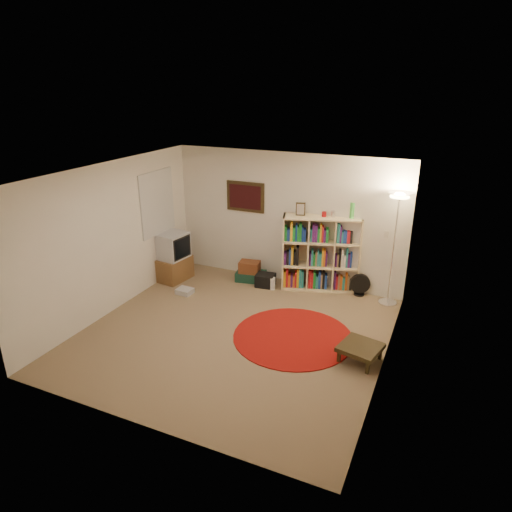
{
  "coord_description": "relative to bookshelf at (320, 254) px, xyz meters",
  "views": [
    {
      "loc": [
        2.83,
        -5.53,
        3.69
      ],
      "look_at": [
        0.1,
        0.6,
        1.1
      ],
      "focal_mm": 32.0,
      "sensor_mm": 36.0,
      "label": 1
    }
  ],
  "objects": [
    {
      "name": "room",
      "position": [
        -0.76,
        -2.1,
        0.58
      ],
      "size": [
        4.54,
        4.54,
        2.54
      ],
      "color": "#856C4E",
      "rests_on": "ground"
    },
    {
      "name": "bookshelf",
      "position": [
        0.0,
        0.0,
        0.0
      ],
      "size": [
        1.47,
        0.8,
        1.69
      ],
      "rotation": [
        0.0,
        0.0,
        0.3
      ],
      "color": "#FFE3AA",
      "rests_on": "ground"
    },
    {
      "name": "floor_lamp",
      "position": [
        1.31,
        -0.12,
        0.98
      ],
      "size": [
        0.46,
        0.46,
        2.0
      ],
      "rotation": [
        0.0,
        0.0,
        -0.24
      ],
      "color": "white",
      "rests_on": "ground"
    },
    {
      "name": "floor_fan",
      "position": [
        0.79,
        0.0,
        -0.47
      ],
      "size": [
        0.37,
        0.25,
        0.42
      ],
      "rotation": [
        0.0,
        0.0,
        0.34
      ],
      "color": "black",
      "rests_on": "ground"
    },
    {
      "name": "tv_stand",
      "position": [
        -2.71,
        -0.76,
        -0.22
      ],
      "size": [
        0.54,
        0.71,
        0.96
      ],
      "rotation": [
        0.0,
        0.0,
        -0.13
      ],
      "color": "brown",
      "rests_on": "ground"
    },
    {
      "name": "dvd_box",
      "position": [
        -2.18,
        -1.24,
        -0.64
      ],
      "size": [
        0.3,
        0.25,
        0.1
      ],
      "rotation": [
        0.0,
        0.0,
        -0.05
      ],
      "color": "silver",
      "rests_on": "ground"
    },
    {
      "name": "suitcase",
      "position": [
        -1.31,
        -0.2,
        -0.59
      ],
      "size": [
        0.62,
        0.46,
        0.18
      ],
      "rotation": [
        0.0,
        0.0,
        0.18
      ],
      "color": "#153B2C",
      "rests_on": "ground"
    },
    {
      "name": "wicker_basket",
      "position": [
        -1.33,
        -0.23,
        -0.39
      ],
      "size": [
        0.43,
        0.34,
        0.22
      ],
      "rotation": [
        0.0,
        0.0,
        0.16
      ],
      "color": "brown",
      "rests_on": "suitcase"
    },
    {
      "name": "duffel_bag",
      "position": [
        -0.95,
        -0.33,
        -0.56
      ],
      "size": [
        0.38,
        0.33,
        0.24
      ],
      "rotation": [
        0.0,
        0.0,
        0.1
      ],
      "color": "black",
      "rests_on": "ground"
    },
    {
      "name": "paper_towel",
      "position": [
        -0.77,
        -0.41,
        -0.57
      ],
      "size": [
        0.12,
        0.12,
        0.24
      ],
      "rotation": [
        0.0,
        0.0,
        -0.03
      ],
      "color": "white",
      "rests_on": "ground"
    },
    {
      "name": "red_rug",
      "position": [
        0.17,
        -1.88,
        -0.68
      ],
      "size": [
        1.84,
        1.84,
        0.02
      ],
      "color": "maroon",
      "rests_on": "ground"
    },
    {
      "name": "side_table",
      "position": [
        1.24,
        -2.1,
        -0.48
      ],
      "size": [
        0.64,
        0.64,
        0.25
      ],
      "rotation": [
        0.0,
        0.0,
        -0.23
      ],
      "color": "black",
      "rests_on": "ground"
    }
  ]
}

